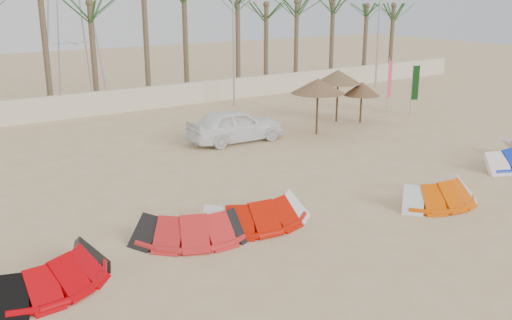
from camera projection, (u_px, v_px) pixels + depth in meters
ground at (391, 265)px, 14.28m from camera, size 120.00×120.00×0.00m
boundary_wall at (93, 104)px, 31.50m from camera, size 60.00×0.30×1.30m
lamp_c at (234, 7)px, 32.83m from camera, size 1.25×0.14×11.00m
lamp_d at (380, 4)px, 39.34m from camera, size 1.25×0.14×11.00m
pylon at (77, 98)px, 36.97m from camera, size 3.00×3.00×14.00m
kite_red_left at (53, 268)px, 13.23m from camera, size 3.47×2.53×0.90m
kite_red_mid at (188, 224)px, 15.77m from camera, size 3.68×2.55×0.90m
kite_red_right at (250, 210)px, 16.78m from camera, size 3.56×1.85×0.90m
kite_orange at (434, 191)px, 18.37m from camera, size 3.09×1.80×0.90m
kite_blue at (500, 152)px, 22.83m from camera, size 4.02×2.58×0.90m
parasol_left at (318, 86)px, 26.84m from camera, size 2.57×2.57×2.69m
parasol_mid at (362, 89)px, 29.44m from camera, size 1.88×1.88×2.14m
parasol_right at (338, 77)px, 29.52m from camera, size 2.41×2.41×2.73m
flag_pink at (390, 81)px, 31.50m from camera, size 0.44×0.15×3.14m
flag_green at (414, 84)px, 31.37m from camera, size 0.44×0.15×2.90m
car at (235, 125)px, 25.91m from camera, size 4.56×1.99×1.53m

